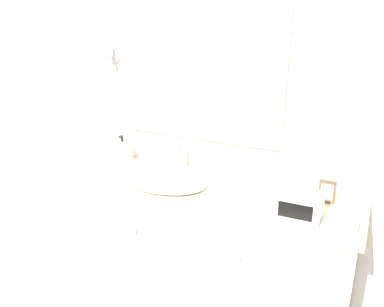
% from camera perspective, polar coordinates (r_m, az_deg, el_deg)
% --- Properties ---
extents(wall_back, '(8.00, 0.18, 2.55)m').
position_cam_1_polar(wall_back, '(2.52, 4.07, 6.73)').
color(wall_back, white).
rests_on(wall_back, ground_plane).
extents(vanity_counter, '(1.75, 0.53, 0.86)m').
position_cam_1_polar(vanity_counter, '(2.63, 1.39, -13.06)').
color(vanity_counter, silver).
rests_on(vanity_counter, ground_plane).
extents(sink_basin, '(0.50, 0.40, 0.18)m').
position_cam_1_polar(sink_basin, '(2.48, -3.55, -3.51)').
color(sink_basin, white).
rests_on(sink_basin, vanity_counter).
extents(soap_bottle, '(0.05, 0.05, 0.19)m').
position_cam_1_polar(soap_bottle, '(2.77, -9.19, 0.28)').
color(soap_bottle, white).
rests_on(soap_bottle, vanity_counter).
extents(appliance_box, '(0.23, 0.16, 0.12)m').
position_cam_1_polar(appliance_box, '(2.18, 13.98, -6.62)').
color(appliance_box, white).
rests_on(appliance_box, vanity_counter).
extents(picture_frame, '(0.09, 0.01, 0.13)m').
position_cam_1_polar(picture_frame, '(2.34, 17.55, -4.90)').
color(picture_frame, brown).
rests_on(picture_frame, vanity_counter).
extents(hand_towel_near_sink, '(0.20, 0.14, 0.05)m').
position_cam_1_polar(hand_towel_near_sink, '(2.29, 8.46, -5.76)').
color(hand_towel_near_sink, '#B7A899').
rests_on(hand_towel_near_sink, vanity_counter).
extents(hand_towel_far_corner, '(0.15, 0.12, 0.04)m').
position_cam_1_polar(hand_towel_far_corner, '(2.16, 19.41, -8.75)').
color(hand_towel_far_corner, '#A8B7C6').
rests_on(hand_towel_far_corner, vanity_counter).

